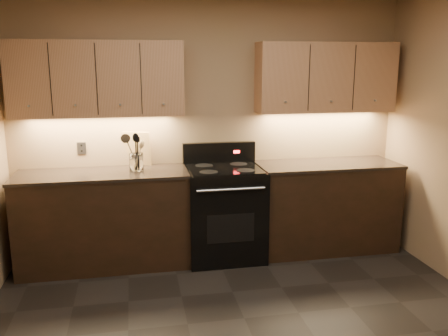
% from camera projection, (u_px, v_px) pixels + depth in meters
% --- Properties ---
extents(wall_back, '(4.00, 0.04, 2.60)m').
position_uv_depth(wall_back, '(211.00, 127.00, 4.90)').
color(wall_back, '#A07B5E').
rests_on(wall_back, ground).
extents(counter_left, '(1.62, 0.62, 0.93)m').
position_uv_depth(counter_left, '(104.00, 219.00, 4.59)').
color(counter_left, black).
rests_on(counter_left, ground).
extents(counter_right, '(1.46, 0.62, 0.93)m').
position_uv_depth(counter_right, '(326.00, 206.00, 5.02)').
color(counter_right, black).
rests_on(counter_right, ground).
extents(stove, '(0.76, 0.68, 1.14)m').
position_uv_depth(stove, '(224.00, 211.00, 4.79)').
color(stove, black).
rests_on(stove, ground).
extents(upper_cab_left, '(1.60, 0.30, 0.70)m').
position_uv_depth(upper_cab_left, '(97.00, 79.00, 4.44)').
color(upper_cab_left, tan).
rests_on(upper_cab_left, wall_back).
extents(upper_cab_right, '(1.44, 0.30, 0.70)m').
position_uv_depth(upper_cab_right, '(326.00, 77.00, 4.87)').
color(upper_cab_right, tan).
rests_on(upper_cab_right, wall_back).
extents(outlet_plate, '(0.08, 0.01, 0.12)m').
position_uv_depth(outlet_plate, '(82.00, 148.00, 4.69)').
color(outlet_plate, '#B2B5BA').
rests_on(outlet_plate, wall_back).
extents(utensil_crock, '(0.15, 0.15, 0.17)m').
position_uv_depth(utensil_crock, '(136.00, 163.00, 4.56)').
color(utensil_crock, white).
rests_on(utensil_crock, counter_left).
extents(cutting_board, '(0.28, 0.16, 0.35)m').
position_uv_depth(cutting_board, '(137.00, 149.00, 4.77)').
color(cutting_board, tan).
rests_on(cutting_board, counter_left).
extents(wooden_spoon, '(0.16, 0.12, 0.29)m').
position_uv_depth(wooden_spoon, '(133.00, 155.00, 4.52)').
color(wooden_spoon, tan).
rests_on(wooden_spoon, utensil_crock).
extents(black_spoon, '(0.07, 0.10, 0.35)m').
position_uv_depth(black_spoon, '(136.00, 151.00, 4.55)').
color(black_spoon, black).
rests_on(black_spoon, utensil_crock).
extents(black_turner, '(0.10, 0.11, 0.33)m').
position_uv_depth(black_turner, '(138.00, 153.00, 4.53)').
color(black_turner, black).
rests_on(black_turner, utensil_crock).
extents(steel_spatula, '(0.23, 0.15, 0.37)m').
position_uv_depth(steel_spatula, '(138.00, 150.00, 4.56)').
color(steel_spatula, silver).
rests_on(steel_spatula, utensil_crock).
extents(steel_skimmer, '(0.21, 0.12, 0.36)m').
position_uv_depth(steel_skimmer, '(138.00, 151.00, 4.54)').
color(steel_skimmer, silver).
rests_on(steel_skimmer, utensil_crock).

